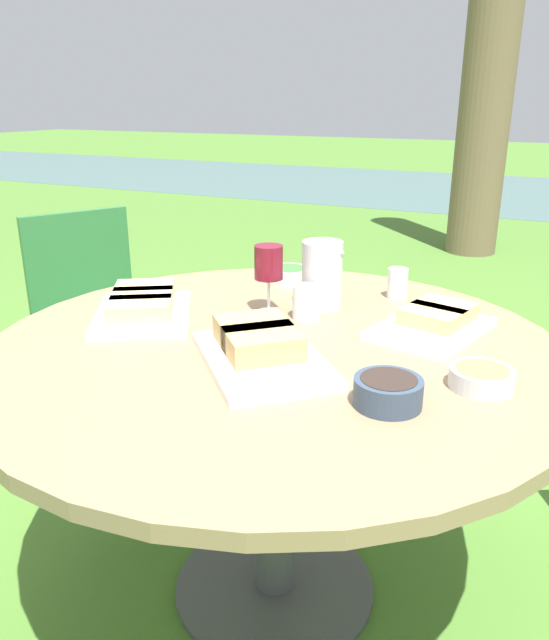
% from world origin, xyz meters
% --- Properties ---
extents(ground_plane, '(40.00, 40.00, 0.00)m').
position_xyz_m(ground_plane, '(0.00, 0.00, 0.00)').
color(ground_plane, '#4C7A2D').
extents(river_strip, '(40.00, 4.35, 0.01)m').
position_xyz_m(river_strip, '(0.00, 8.48, 0.00)').
color(river_strip, '#4C706B').
rests_on(river_strip, ground_plane).
extents(tree_trunk_main, '(0.44, 0.44, 3.55)m').
position_xyz_m(tree_trunk_main, '(-0.19, 4.48, 1.78)').
color(tree_trunk_main, brown).
rests_on(tree_trunk_main, ground_plane).
extents(dining_table, '(1.42, 1.42, 0.76)m').
position_xyz_m(dining_table, '(0.00, 0.00, 0.65)').
color(dining_table, '#4C4C51').
rests_on(dining_table, ground_plane).
extents(chair_near_left, '(0.58, 0.58, 0.89)m').
position_xyz_m(chair_near_left, '(-1.11, 0.58, 0.52)').
color(chair_near_left, '#2D6B38').
rests_on(chair_near_left, ground_plane).
extents(water_pitcher, '(0.12, 0.12, 0.19)m').
position_xyz_m(water_pitcher, '(-0.00, 0.31, 0.85)').
color(water_pitcher, silver).
rests_on(water_pitcher, dining_table).
extents(wine_glass, '(0.08, 0.08, 0.19)m').
position_xyz_m(wine_glass, '(-0.12, 0.20, 0.89)').
color(wine_glass, silver).
rests_on(wine_glass, dining_table).
extents(platter_bread_main, '(0.45, 0.46, 0.08)m').
position_xyz_m(platter_bread_main, '(0.01, -0.11, 0.79)').
color(platter_bread_main, white).
rests_on(platter_bread_main, dining_table).
extents(platter_charcuterie, '(0.30, 0.37, 0.06)m').
position_xyz_m(platter_charcuterie, '(0.33, 0.26, 0.78)').
color(platter_charcuterie, white).
rests_on(platter_charcuterie, dining_table).
extents(platter_sandwich_side, '(0.39, 0.42, 0.07)m').
position_xyz_m(platter_sandwich_side, '(-0.41, 0.01, 0.79)').
color(platter_sandwich_side, white).
rests_on(platter_sandwich_side, dining_table).
extents(bowl_fries, '(0.13, 0.13, 0.04)m').
position_xyz_m(bowl_fries, '(0.50, -0.04, 0.78)').
color(bowl_fries, silver).
rests_on(bowl_fries, dining_table).
extents(bowl_salad, '(0.14, 0.14, 0.05)m').
position_xyz_m(bowl_salad, '(-0.19, 0.49, 0.78)').
color(bowl_salad, beige).
rests_on(bowl_salad, dining_table).
extents(bowl_olives, '(0.14, 0.14, 0.06)m').
position_xyz_m(bowl_olives, '(0.34, -0.20, 0.79)').
color(bowl_olives, '#334256').
rests_on(bowl_olives, dining_table).
extents(cup_water_near, '(0.06, 0.06, 0.09)m').
position_xyz_m(cup_water_near, '(0.17, 0.49, 0.80)').
color(cup_water_near, silver).
rests_on(cup_water_near, dining_table).
extents(cup_water_far, '(0.08, 0.08, 0.09)m').
position_xyz_m(cup_water_far, '(-0.00, 0.20, 0.80)').
color(cup_water_far, silver).
rests_on(cup_water_far, dining_table).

